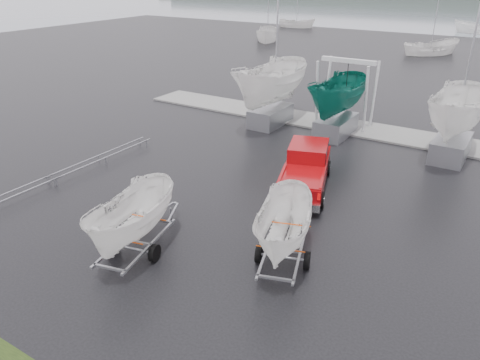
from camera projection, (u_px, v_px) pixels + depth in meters
ground_plane at (245, 218)px, 18.36m from camera, size 120.00×120.00×0.00m
dock at (357, 128)px, 28.35m from camera, size 30.00×3.00×0.12m
pickup_truck at (306, 167)px, 20.70m from camera, size 3.37×5.63×1.77m
trailer_hitched at (287, 188)px, 14.54m from camera, size 2.24×3.79×5.04m
trailer_parked at (129, 180)px, 14.96m from camera, size 2.12×3.77×5.15m
boat_hoist at (347, 83)px, 27.69m from camera, size 3.30×2.18×4.12m
keelboat_0 at (272, 52)px, 27.33m from camera, size 2.79×3.20×10.97m
keelboat_1 at (341, 72)px, 25.78m from camera, size 2.32×3.20×7.28m
keelboat_2 at (464, 81)px, 22.45m from camera, size 2.51×3.20×10.68m
mast_rack_0 at (102, 157)px, 23.34m from camera, size 0.56×6.50×0.06m
moored_boat_0 at (267, 41)px, 61.54m from camera, size 3.70×3.73×11.68m
moored_boat_1 at (430, 55)px, 52.01m from camera, size 3.66×3.66×11.39m
moored_boat_4 at (296, 28)px, 74.70m from camera, size 2.65×2.60×10.98m
moored_boat_5 at (478, 33)px, 68.33m from camera, size 2.87×2.80×11.52m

